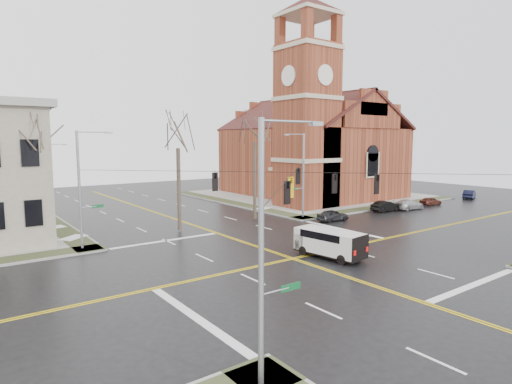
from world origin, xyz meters
TOP-DOWN VIEW (x-y plane):
  - ground at (0.00, 0.00)m, footprint 120.00×120.00m
  - sidewalks at (0.00, 0.00)m, footprint 80.00×80.00m
  - road_markings at (0.00, 0.00)m, footprint 100.00×100.00m
  - church at (24.76, 24.78)m, footprint 24.28×27.48m
  - signal_pole_ne at (11.32, 11.50)m, footprint 2.75×0.22m
  - signal_pole_nw at (-11.32, 11.50)m, footprint 2.75×0.22m
  - signal_pole_sw at (-11.32, -11.50)m, footprint 2.75×0.22m
  - span_wires at (0.00, 0.00)m, footprint 23.02×23.02m
  - traffic_signals at (-0.00, -0.67)m, footprint 8.21×8.26m
  - streetlight_north_a at (-10.65, 28.00)m, footprint 2.30×0.20m
  - streetlight_north_b at (-10.65, 48.00)m, footprint 2.30×0.20m
  - cargo_van at (2.32, -1.10)m, footprint 2.71×5.43m
  - parked_car_a at (12.82, 8.33)m, footprint 3.68×1.67m
  - parked_car_b at (22.36, 8.85)m, footprint 3.99×1.62m
  - parked_car_c at (25.93, 8.14)m, footprint 4.35×2.01m
  - parked_car_d at (31.25, 8.52)m, footprint 3.33×1.65m
  - parked_car_e at (41.63, 8.80)m, footprint 4.11×2.64m
  - tree_nw_far at (-14.08, 13.65)m, footprint 4.00×4.00m
  - tree_nw_near at (-2.37, 13.25)m, footprint 4.00×4.00m
  - tree_ne at (6.63, 13.70)m, footprint 4.00×4.00m

SIDE VIEW (x-z plane):
  - ground at x=0.00m, z-range 0.00..0.00m
  - road_markings at x=0.00m, z-range 0.00..0.01m
  - sidewalks at x=0.00m, z-range -0.01..0.16m
  - parked_car_d at x=31.25m, z-range 0.00..1.09m
  - parked_car_a at x=12.82m, z-range 0.00..1.23m
  - parked_car_c at x=25.93m, z-range 0.00..1.23m
  - parked_car_e at x=41.63m, z-range 0.00..1.28m
  - parked_car_b at x=22.36m, z-range 0.00..1.29m
  - cargo_van at x=2.32m, z-range 0.18..2.16m
  - streetlight_north_a at x=-10.65m, z-range 0.47..8.47m
  - streetlight_north_b at x=-10.65m, z-range 0.47..8.47m
  - signal_pole_ne at x=11.32m, z-range 0.45..9.45m
  - signal_pole_nw at x=-11.32m, z-range 0.45..9.45m
  - signal_pole_sw at x=-11.32m, z-range 0.45..9.45m
  - traffic_signals at x=0.00m, z-range 4.80..6.10m
  - span_wires at x=0.00m, z-range 6.18..6.22m
  - tree_nw_far at x=-14.08m, z-range 2.53..13.80m
  - tree_nw_near at x=-2.37m, z-range 2.54..13.90m
  - church at x=24.76m, z-range -5.32..22.18m
  - tree_ne at x=6.63m, z-range 2.71..14.87m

